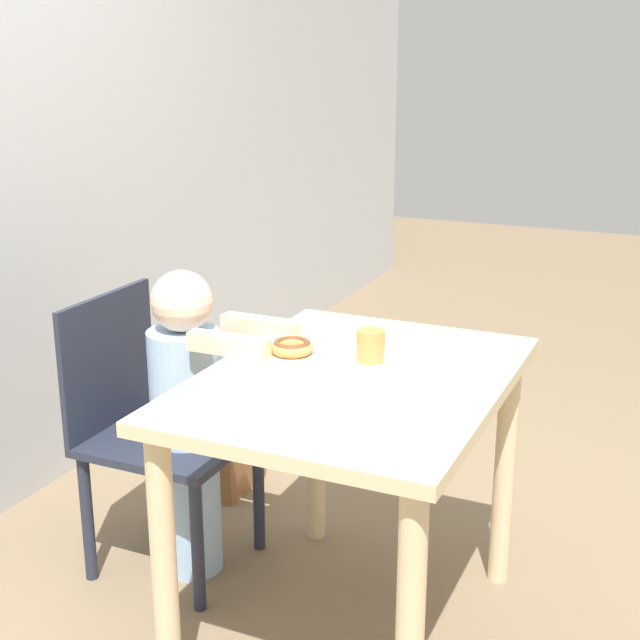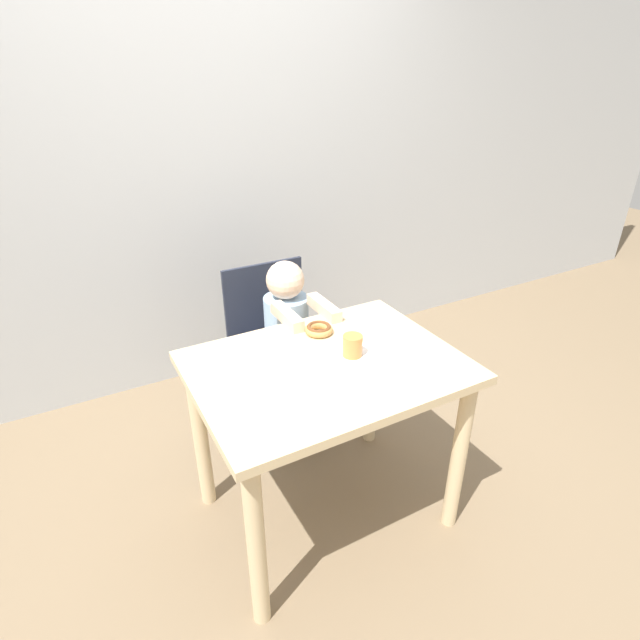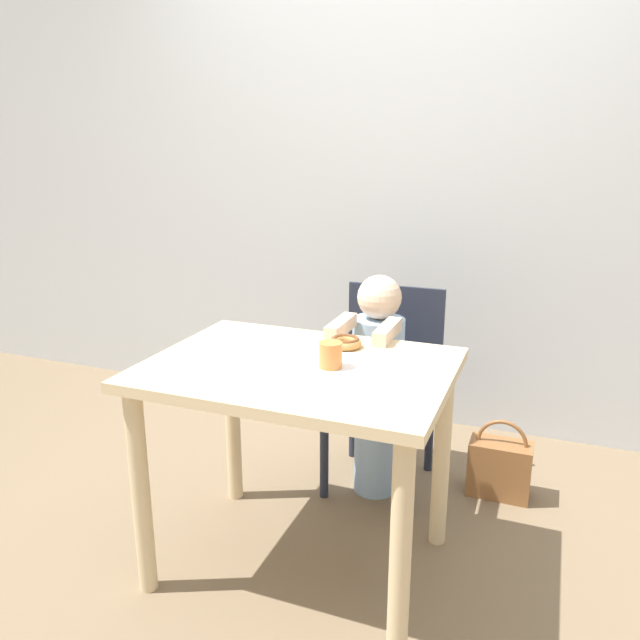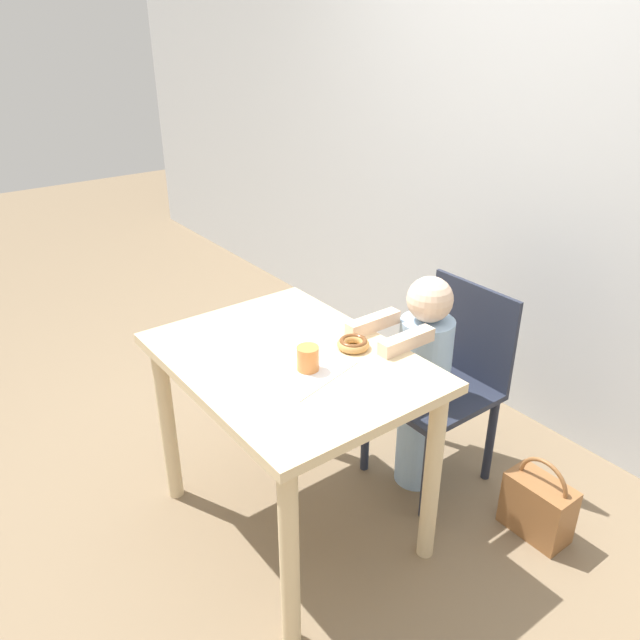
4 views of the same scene
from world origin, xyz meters
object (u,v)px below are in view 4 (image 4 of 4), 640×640
at_px(child_figure, 422,382).
at_px(cup, 307,359).
at_px(chair, 443,382).
at_px(handbag, 538,506).
at_px(donut, 353,343).

distance_m(child_figure, cup, 0.63).
height_order(chair, handbag, chair).
height_order(child_figure, cup, child_figure).
xyz_separation_m(donut, handbag, (0.51, 0.50, -0.63)).
bearing_deg(cup, handbag, 55.53).
distance_m(chair, cup, 0.77).
bearing_deg(chair, handbag, 2.92).
bearing_deg(donut, handbag, 44.09).
height_order(chair, cup, chair).
bearing_deg(handbag, chair, -177.08).
xyz_separation_m(chair, donut, (-0.02, -0.47, 0.33)).
distance_m(chair, child_figure, 0.14).
bearing_deg(cup, child_figure, 90.52).
bearing_deg(chair, donut, -92.32).
bearing_deg(child_figure, cup, -89.48).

